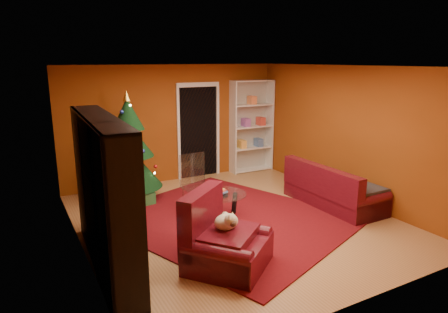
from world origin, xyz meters
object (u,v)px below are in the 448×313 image
rug (228,219)px  acrylic_chair (198,188)px  christmas_tree (130,148)px  gift_box_green (147,198)px  sofa (334,184)px  gift_box_teal (102,193)px  white_bookshelf (251,126)px  dog (226,222)px  gift_box_red (150,185)px  armchair (228,238)px  media_unit (104,194)px  coffee_table (222,205)px

rug → acrylic_chair: 0.78m
christmas_tree → gift_box_green: 1.03m
sofa → gift_box_teal: bearing=57.8°
gift_box_green → sofa: bearing=-29.1°
gift_box_teal → gift_box_green: gift_box_teal is taller
gift_box_teal → white_bookshelf: white_bookshelf is taller
dog → acrylic_chair: bearing=37.4°
dog → acrylic_chair: acrylic_chair is taller
gift_box_red → dog: bearing=-92.1°
gift_box_teal → christmas_tree: bearing=-20.7°
gift_box_red → armchair: armchair is taller
white_bookshelf → gift_box_teal: bearing=-171.0°
acrylic_chair → rug: bearing=-61.2°
media_unit → gift_box_teal: 2.82m
media_unit → gift_box_red: 3.36m
rug → acrylic_chair: acrylic_chair is taller
armchair → sofa: 3.10m
media_unit → acrylic_chair: 2.25m
gift_box_green → armchair: bearing=-85.8°
armchair → coffee_table: bearing=25.6°
dog → acrylic_chair: 1.94m
gift_box_red → sofa: (2.77, -2.58, 0.31)m
armchair → sofa: bearing=-18.3°
gift_box_green → gift_box_teal: bearing=138.2°
media_unit → acrylic_chair: size_ratio=2.76×
media_unit → rug: bearing=18.1°
gift_box_red → armchair: size_ratio=0.19×
christmas_tree → white_bookshelf: white_bookshelf is taller
gift_box_red → dog: (-0.13, -3.59, 0.52)m
dog → armchair: bearing=-135.0°
coffee_table → sofa: bearing=-13.2°
white_bookshelf → coffee_table: 3.24m
dog → gift_box_green: bearing=55.7°
christmas_tree → gift_box_green: size_ratio=8.72×
gift_box_green → acrylic_chair: bearing=-51.7°
gift_box_red → christmas_tree: bearing=-140.6°
gift_box_red → sofa: sofa is taller
gift_box_teal → sofa: size_ratio=0.16×
white_bookshelf → christmas_tree: bearing=-166.3°
gift_box_teal → armchair: (0.91, -3.44, 0.26)m
rug → dog: size_ratio=9.55×
gift_box_teal → gift_box_green: size_ratio=1.24×
christmas_tree → dog: christmas_tree is taller
gift_box_green → gift_box_red: bearing=68.0°
christmas_tree → gift_box_green: christmas_tree is taller
sofa → coffee_table: sofa is taller
christmas_tree → coffee_table: bearing=-55.6°
rug → gift_box_green: 1.71m
media_unit → armchair: 1.71m
sofa → christmas_tree: bearing=56.1°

